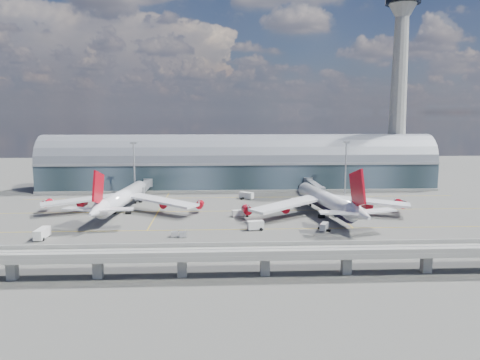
{
  "coord_description": "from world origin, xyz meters",
  "views": [
    {
      "loc": [
        -11.53,
        -163.77,
        39.17
      ],
      "look_at": [
        -2.8,
        10.0,
        14.0
      ],
      "focal_mm": 35.0,
      "sensor_mm": 36.0,
      "label": 1
    }
  ],
  "objects_px": {
    "airliner_right": "(328,202)",
    "service_truck_3": "(324,227)",
    "service_truck_5": "(246,196)",
    "airliner_left": "(121,198)",
    "service_truck_4": "(296,203)",
    "cargo_train_0": "(179,234)",
    "floodlight_mast_left": "(134,168)",
    "control_tower": "(399,89)",
    "service_truck_1": "(255,225)",
    "service_truck_2": "(241,213)",
    "cargo_train_1": "(355,250)",
    "service_truck_0": "(42,233)",
    "floodlight_mast_right": "(346,166)"
  },
  "relations": [
    {
      "from": "airliner_right",
      "to": "service_truck_3",
      "type": "relative_size",
      "value": 12.51
    },
    {
      "from": "service_truck_3",
      "to": "service_truck_5",
      "type": "xyz_separation_m",
      "value": [
        -22.41,
        58.55,
        0.36
      ]
    },
    {
      "from": "airliner_left",
      "to": "service_truck_3",
      "type": "xyz_separation_m",
      "value": [
        73.18,
        -30.63,
        -4.61
      ]
    },
    {
      "from": "service_truck_4",
      "to": "cargo_train_0",
      "type": "height_order",
      "value": "service_truck_4"
    },
    {
      "from": "floodlight_mast_left",
      "to": "service_truck_5",
      "type": "bearing_deg",
      "value": -10.02
    },
    {
      "from": "control_tower",
      "to": "service_truck_4",
      "type": "relative_size",
      "value": 17.83
    },
    {
      "from": "floodlight_mast_left",
      "to": "service_truck_4",
      "type": "height_order",
      "value": "floodlight_mast_left"
    },
    {
      "from": "control_tower",
      "to": "service_truck_1",
      "type": "distance_m",
      "value": 135.46
    },
    {
      "from": "service_truck_2",
      "to": "service_truck_1",
      "type": "bearing_deg",
      "value": 176.99
    },
    {
      "from": "service_truck_4",
      "to": "cargo_train_1",
      "type": "xyz_separation_m",
      "value": [
        5.72,
        -65.48,
        -0.76
      ]
    },
    {
      "from": "service_truck_0",
      "to": "cargo_train_0",
      "type": "relative_size",
      "value": 1.49
    },
    {
      "from": "airliner_left",
      "to": "airliner_right",
      "type": "relative_size",
      "value": 0.99
    },
    {
      "from": "floodlight_mast_right",
      "to": "service_truck_5",
      "type": "relative_size",
      "value": 3.72
    },
    {
      "from": "control_tower",
      "to": "service_truck_2",
      "type": "distance_m",
      "value": 124.53
    },
    {
      "from": "floodlight_mast_left",
      "to": "service_truck_1",
      "type": "distance_m",
      "value": 84.5
    },
    {
      "from": "floodlight_mast_right",
      "to": "service_truck_2",
      "type": "distance_m",
      "value": 70.2
    },
    {
      "from": "airliner_left",
      "to": "service_truck_1",
      "type": "bearing_deg",
      "value": -24.23
    },
    {
      "from": "service_truck_3",
      "to": "service_truck_2",
      "type": "bearing_deg",
      "value": 165.11
    },
    {
      "from": "cargo_train_0",
      "to": "cargo_train_1",
      "type": "bearing_deg",
      "value": -120.13
    },
    {
      "from": "service_truck_2",
      "to": "service_truck_3",
      "type": "height_order",
      "value": "service_truck_2"
    },
    {
      "from": "airliner_right",
      "to": "service_truck_4",
      "type": "relative_size",
      "value": 11.87
    },
    {
      "from": "cargo_train_0",
      "to": "floodlight_mast_left",
      "type": "bearing_deg",
      "value": 9.89
    },
    {
      "from": "service_truck_0",
      "to": "service_truck_5",
      "type": "xyz_separation_m",
      "value": [
        68.14,
        64.51,
        -0.07
      ]
    },
    {
      "from": "floodlight_mast_right",
      "to": "service_truck_3",
      "type": "relative_size",
      "value": 4.69
    },
    {
      "from": "service_truck_5",
      "to": "airliner_right",
      "type": "bearing_deg",
      "value": -110.12
    },
    {
      "from": "service_truck_0",
      "to": "cargo_train_1",
      "type": "relative_size",
      "value": 0.64
    },
    {
      "from": "airliner_left",
      "to": "service_truck_0",
      "type": "height_order",
      "value": "airliner_left"
    },
    {
      "from": "service_truck_1",
      "to": "service_truck_5",
      "type": "xyz_separation_m",
      "value": [
        0.57,
        56.87,
        0.05
      ]
    },
    {
      "from": "control_tower",
      "to": "service_truck_3",
      "type": "height_order",
      "value": "control_tower"
    },
    {
      "from": "airliner_right",
      "to": "cargo_train_0",
      "type": "distance_m",
      "value": 61.13
    },
    {
      "from": "service_truck_0",
      "to": "service_truck_5",
      "type": "height_order",
      "value": "service_truck_0"
    },
    {
      "from": "cargo_train_0",
      "to": "floodlight_mast_right",
      "type": "bearing_deg",
      "value": -54.5
    },
    {
      "from": "service_truck_4",
      "to": "cargo_train_0",
      "type": "bearing_deg",
      "value": -140.35
    },
    {
      "from": "floodlight_mast_right",
      "to": "airliner_right",
      "type": "height_order",
      "value": "floodlight_mast_right"
    },
    {
      "from": "control_tower",
      "to": "floodlight_mast_left",
      "type": "relative_size",
      "value": 4.01
    },
    {
      "from": "floodlight_mast_left",
      "to": "service_truck_5",
      "type": "distance_m",
      "value": 54.05
    },
    {
      "from": "airliner_right",
      "to": "service_truck_2",
      "type": "height_order",
      "value": "airliner_right"
    },
    {
      "from": "airliner_right",
      "to": "service_truck_1",
      "type": "relative_size",
      "value": 11.83
    },
    {
      "from": "floodlight_mast_left",
      "to": "control_tower",
      "type": "bearing_deg",
      "value": 11.72
    },
    {
      "from": "service_truck_4",
      "to": "floodlight_mast_left",
      "type": "bearing_deg",
      "value": 152.83
    },
    {
      "from": "control_tower",
      "to": "service_truck_0",
      "type": "height_order",
      "value": "control_tower"
    },
    {
      "from": "floodlight_mast_left",
      "to": "cargo_train_1",
      "type": "relative_size",
      "value": 2.05
    },
    {
      "from": "service_truck_2",
      "to": "service_truck_4",
      "type": "distance_m",
      "value": 29.61
    },
    {
      "from": "service_truck_5",
      "to": "cargo_train_1",
      "type": "relative_size",
      "value": 0.55
    },
    {
      "from": "floodlight_mast_right",
      "to": "service_truck_5",
      "type": "height_order",
      "value": "floodlight_mast_right"
    },
    {
      "from": "floodlight_mast_left",
      "to": "service_truck_0",
      "type": "relative_size",
      "value": 3.22
    },
    {
      "from": "control_tower",
      "to": "service_truck_5",
      "type": "bearing_deg",
      "value": -155.9
    },
    {
      "from": "control_tower",
      "to": "floodlight_mast_left",
      "type": "height_order",
      "value": "control_tower"
    },
    {
      "from": "service_truck_2",
      "to": "service_truck_4",
      "type": "relative_size",
      "value": 1.26
    },
    {
      "from": "airliner_left",
      "to": "cargo_train_0",
      "type": "xyz_separation_m",
      "value": [
        25.12,
        -36.98,
        -4.97
      ]
    }
  ]
}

